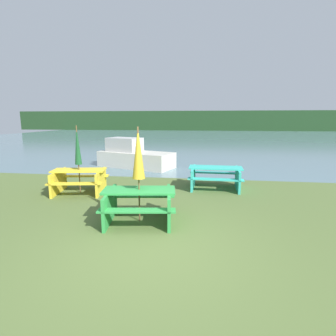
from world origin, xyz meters
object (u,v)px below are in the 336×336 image
object	(u,v)px
umbrella_darkgreen	(77,146)
umbrella_gold	(138,154)
picnic_table_teal	(215,175)
picnic_table_yellow	(80,179)
boat	(133,156)
picnic_table_green	(139,202)

from	to	relation	value
umbrella_darkgreen	umbrella_gold	distance (m)	3.28
picnic_table_teal	umbrella_darkgreen	world-z (taller)	umbrella_darkgreen
picnic_table_yellow	boat	size ratio (longest dim) A/B	0.46
picnic_table_green	picnic_table_teal	world-z (taller)	picnic_table_green
umbrella_darkgreen	boat	xyz separation A→B (m)	(0.49, 4.80, -1.00)
picnic_table_teal	umbrella_darkgreen	xyz separation A→B (m)	(-4.38, -1.15, 1.07)
picnic_table_yellow	umbrella_gold	world-z (taller)	umbrella_gold
picnic_table_yellow	umbrella_darkgreen	distance (m)	1.07
umbrella_gold	picnic_table_teal	bearing A→B (deg)	60.11
picnic_table_yellow	picnic_table_green	bearing A→B (deg)	-39.93
picnic_table_green	boat	size ratio (longest dim) A/B	0.45
picnic_table_green	boat	xyz separation A→B (m)	(-2.02, 6.90, 0.07)
boat	picnic_table_green	bearing A→B (deg)	-53.52
umbrella_gold	boat	distance (m)	7.27
picnic_table_green	boat	bearing A→B (deg)	106.34
picnic_table_yellow	umbrella_darkgreen	xyz separation A→B (m)	(-0.00, 0.00, 1.07)
picnic_table_green	umbrella_darkgreen	bearing A→B (deg)	140.07
picnic_table_green	umbrella_gold	size ratio (longest dim) A/B	0.83
boat	picnic_table_teal	bearing A→B (deg)	-22.99
picnic_table_yellow	picnic_table_teal	xyz separation A→B (m)	(4.38, 1.15, -0.00)
picnic_table_green	picnic_table_teal	xyz separation A→B (m)	(1.87, 3.25, -0.01)
picnic_table_green	umbrella_gold	bearing A→B (deg)	-90.00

